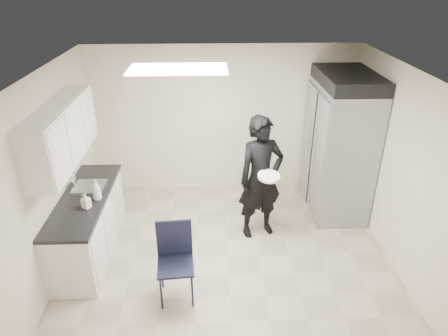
{
  "coord_description": "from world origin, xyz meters",
  "views": [
    {
      "loc": [
        -0.22,
        -4.49,
        3.68
      ],
      "look_at": [
        -0.05,
        0.2,
        1.31
      ],
      "focal_mm": 32.0,
      "sensor_mm": 36.0,
      "label": 1
    }
  ],
  "objects_px": {
    "lower_counter": "(89,226)",
    "commercial_fridge": "(338,150)",
    "man_tuxedo": "(261,178)",
    "folding_chair": "(176,266)"
  },
  "relations": [
    {
      "from": "lower_counter",
      "to": "commercial_fridge",
      "type": "distance_m",
      "value": 3.98
    },
    {
      "from": "lower_counter",
      "to": "man_tuxedo",
      "type": "height_order",
      "value": "man_tuxedo"
    },
    {
      "from": "man_tuxedo",
      "to": "lower_counter",
      "type": "bearing_deg",
      "value": 170.94
    },
    {
      "from": "commercial_fridge",
      "to": "man_tuxedo",
      "type": "relative_size",
      "value": 1.12
    },
    {
      "from": "lower_counter",
      "to": "commercial_fridge",
      "type": "relative_size",
      "value": 0.9
    },
    {
      "from": "lower_counter",
      "to": "man_tuxedo",
      "type": "bearing_deg",
      "value": 8.77
    },
    {
      "from": "folding_chair",
      "to": "man_tuxedo",
      "type": "xyz_separation_m",
      "value": [
        1.16,
        1.32,
        0.46
      ]
    },
    {
      "from": "folding_chair",
      "to": "man_tuxedo",
      "type": "distance_m",
      "value": 1.82
    },
    {
      "from": "commercial_fridge",
      "to": "folding_chair",
      "type": "height_order",
      "value": "commercial_fridge"
    },
    {
      "from": "commercial_fridge",
      "to": "man_tuxedo",
      "type": "xyz_separation_m",
      "value": [
        -1.33,
        -0.7,
        -0.11
      ]
    }
  ]
}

